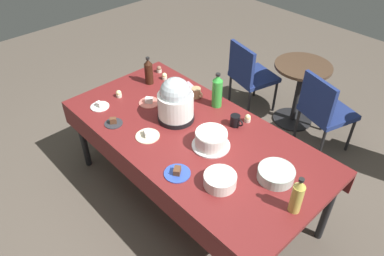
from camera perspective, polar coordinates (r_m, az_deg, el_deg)
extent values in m
plane|color=brown|center=(3.37, 0.00, -10.69)|extent=(9.00, 9.00, 0.00)
cube|color=maroon|center=(2.86, 0.00, -1.10)|extent=(2.20, 1.10, 0.04)
cylinder|color=black|center=(3.58, -16.87, -1.33)|extent=(0.06, 0.06, 0.71)
cylinder|color=black|center=(3.96, -5.12, 4.58)|extent=(0.06, 0.06, 0.71)
cylinder|color=black|center=(3.01, 20.63, -11.74)|extent=(0.06, 0.06, 0.71)
cube|color=maroon|center=(2.69, -8.59, -7.95)|extent=(2.20, 0.01, 0.18)
cube|color=maroon|center=(3.25, 7.06, 1.60)|extent=(2.20, 0.01, 0.18)
cylinder|color=silver|center=(2.73, 3.04, -2.70)|extent=(0.29, 0.29, 0.01)
cylinder|color=white|center=(2.69, 3.08, -1.70)|extent=(0.24, 0.24, 0.11)
cylinder|color=white|center=(2.65, 3.13, -0.71)|extent=(0.24, 0.24, 0.01)
cylinder|color=black|center=(2.99, -2.53, 1.79)|extent=(0.30, 0.30, 0.04)
cylinder|color=white|center=(2.92, -2.59, 3.66)|extent=(0.29, 0.29, 0.20)
sphere|color=#B2BCC1|center=(2.85, -2.66, 5.59)|extent=(0.25, 0.25, 0.25)
cylinder|color=#B2C6BC|center=(2.53, 13.10, -7.07)|extent=(0.25, 0.25, 0.08)
cylinder|color=silver|center=(2.42, 4.44, -8.19)|extent=(0.22, 0.22, 0.09)
cylinder|color=white|center=(3.23, -14.32, 3.30)|extent=(0.16, 0.16, 0.01)
cube|color=white|center=(3.22, -14.38, 3.66)|extent=(0.06, 0.04, 0.04)
cylinder|color=beige|center=(2.83, -7.01, -1.26)|extent=(0.19, 0.19, 0.01)
cube|color=white|center=(2.82, -7.06, -0.82)|extent=(0.08, 0.07, 0.05)
cylinder|color=#2D4CB2|center=(2.52, -2.34, -7.15)|extent=(0.19, 0.19, 0.01)
cube|color=brown|center=(2.50, -2.36, -6.74)|extent=(0.08, 0.08, 0.04)
cylinder|color=#E07266|center=(3.20, -6.75, 3.98)|extent=(0.18, 0.18, 0.01)
cube|color=white|center=(3.18, -6.79, 4.39)|extent=(0.08, 0.07, 0.05)
cylinder|color=#2D2D33|center=(3.01, -12.26, 0.71)|extent=(0.15, 0.15, 0.01)
cube|color=brown|center=(2.99, -12.33, 1.15)|extent=(0.06, 0.06, 0.05)
cylinder|color=beige|center=(3.32, -11.44, 5.06)|extent=(0.05, 0.05, 0.03)
sphere|color=beige|center=(3.30, -11.50, 5.47)|extent=(0.05, 0.05, 0.05)
cylinder|color=beige|center=(2.99, 8.74, 1.26)|extent=(0.05, 0.05, 0.03)
sphere|color=beige|center=(2.97, 8.79, 1.71)|extent=(0.05, 0.05, 0.05)
cylinder|color=beige|center=(3.52, -4.36, 7.89)|extent=(0.05, 0.05, 0.03)
sphere|color=beige|center=(3.51, -4.38, 8.30)|extent=(0.05, 0.05, 0.05)
cylinder|color=beige|center=(3.65, -5.20, 8.98)|extent=(0.05, 0.05, 0.03)
sphere|color=brown|center=(3.63, -5.23, 9.37)|extent=(0.05, 0.05, 0.05)
cylinder|color=green|center=(3.09, 3.97, 5.47)|extent=(0.09, 0.09, 0.25)
cone|color=green|center=(3.01, 4.10, 7.85)|extent=(0.08, 0.08, 0.05)
cylinder|color=black|center=(2.99, 4.13, 8.41)|extent=(0.04, 0.04, 0.02)
cylinder|color=gold|center=(2.32, 16.16, -10.64)|extent=(0.08, 0.08, 0.21)
cone|color=gold|center=(2.23, 16.74, -8.45)|extent=(0.07, 0.07, 0.05)
cylinder|color=black|center=(2.20, 16.90, -7.84)|extent=(0.03, 0.03, 0.02)
cylinder|color=#33190F|center=(3.43, -6.82, 8.50)|extent=(0.08, 0.08, 0.20)
cone|color=#33190F|center=(3.37, -6.98, 10.35)|extent=(0.07, 0.07, 0.05)
cylinder|color=black|center=(3.36, -7.02, 10.86)|extent=(0.04, 0.04, 0.02)
cylinder|color=black|center=(2.91, 6.80, 1.17)|extent=(0.08, 0.08, 0.10)
torus|color=black|center=(2.89, 7.57, 0.79)|extent=(0.06, 0.01, 0.06)
cylinder|color=tan|center=(3.24, 0.64, 5.60)|extent=(0.08, 0.08, 0.09)
torus|color=tan|center=(3.20, 1.31, 5.29)|extent=(0.06, 0.01, 0.06)
cube|color=pink|center=(3.37, -0.97, 6.39)|extent=(0.17, 0.17, 0.02)
cube|color=navy|center=(4.26, 9.77, 7.97)|extent=(0.53, 0.53, 0.05)
cube|color=navy|center=(4.04, 7.82, 10.06)|extent=(0.42, 0.14, 0.40)
cylinder|color=black|center=(4.37, 12.94, 4.85)|extent=(0.04, 0.04, 0.40)
cylinder|color=black|center=(4.61, 9.95, 7.18)|extent=(0.04, 0.04, 0.40)
cylinder|color=black|center=(4.16, 8.92, 3.51)|extent=(0.04, 0.04, 0.40)
cylinder|color=black|center=(4.41, 6.00, 6.00)|extent=(0.04, 0.04, 0.40)
cube|color=navy|center=(3.87, 20.67, 2.35)|extent=(0.55, 0.55, 0.05)
cube|color=navy|center=(3.62, 19.16, 4.44)|extent=(0.41, 0.16, 0.40)
cylinder|color=black|center=(4.03, 23.69, -1.03)|extent=(0.04, 0.04, 0.40)
cylinder|color=black|center=(4.22, 20.16, 1.91)|extent=(0.04, 0.04, 0.40)
cylinder|color=black|center=(3.78, 19.73, -2.66)|extent=(0.04, 0.04, 0.40)
cylinder|color=black|center=(3.98, 16.19, 0.54)|extent=(0.04, 0.04, 0.40)
cylinder|color=#473323|center=(4.01, 17.16, 9.28)|extent=(0.60, 0.60, 0.03)
cylinder|color=black|center=(4.18, 16.27, 5.11)|extent=(0.06, 0.06, 0.67)
cylinder|color=black|center=(4.37, 15.49, 1.34)|extent=(0.44, 0.44, 0.02)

